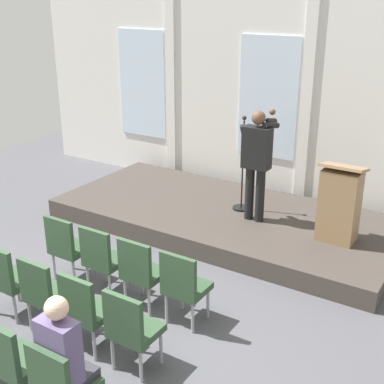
# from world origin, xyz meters

# --- Properties ---
(ground_plane) EXTENTS (13.68, 13.68, 0.00)m
(ground_plane) POSITION_xyz_m (0.00, 0.00, 0.00)
(ground_plane) COLOR #4C4C51
(rear_partition) EXTENTS (10.40, 0.14, 3.71)m
(rear_partition) POSITION_xyz_m (0.03, 5.26, 1.85)
(rear_partition) COLOR silver
(rear_partition) RESTS_ON ground
(stage_platform) EXTENTS (5.52, 2.51, 0.29)m
(stage_platform) POSITION_xyz_m (0.00, 3.71, 0.15)
(stage_platform) COLOR #3F3833
(stage_platform) RESTS_ON ground
(speaker) EXTENTS (0.51, 0.69, 1.72)m
(speaker) POSITION_xyz_m (0.57, 3.62, 1.30)
(speaker) COLOR black
(speaker) RESTS_ON stage_platform
(mic_stand) EXTENTS (0.28, 0.28, 1.55)m
(mic_stand) POSITION_xyz_m (0.21, 3.88, 0.63)
(mic_stand) COLOR black
(mic_stand) RESTS_ON stage_platform
(lectern) EXTENTS (0.60, 0.48, 1.16)m
(lectern) POSITION_xyz_m (1.88, 3.60, 0.85)
(lectern) COLOR #93724C
(lectern) RESTS_ON stage_platform
(chair_r0_c0) EXTENTS (0.46, 0.44, 0.94)m
(chair_r0_c0) POSITION_xyz_m (-0.91, 1.07, 0.53)
(chair_r0_c0) COLOR #99999E
(chair_r0_c0) RESTS_ON ground
(chair_r0_c1) EXTENTS (0.46, 0.44, 0.94)m
(chair_r0_c1) POSITION_xyz_m (-0.30, 1.07, 0.53)
(chair_r0_c1) COLOR #99999E
(chair_r0_c1) RESTS_ON ground
(chair_r0_c2) EXTENTS (0.46, 0.44, 0.94)m
(chair_r0_c2) POSITION_xyz_m (0.30, 1.07, 0.53)
(chair_r0_c2) COLOR #99999E
(chair_r0_c2) RESTS_ON ground
(chair_r0_c3) EXTENTS (0.46, 0.44, 0.94)m
(chair_r0_c3) POSITION_xyz_m (0.91, 1.07, 0.53)
(chair_r0_c3) COLOR #99999E
(chair_r0_c3) RESTS_ON ground
(chair_r1_c0) EXTENTS (0.46, 0.44, 0.94)m
(chair_r1_c0) POSITION_xyz_m (-0.91, 0.12, 0.53)
(chair_r1_c0) COLOR #99999E
(chair_r1_c0) RESTS_ON ground
(chair_r1_c1) EXTENTS (0.46, 0.44, 0.94)m
(chair_r1_c1) POSITION_xyz_m (-0.30, 0.12, 0.53)
(chair_r1_c1) COLOR #99999E
(chair_r1_c1) RESTS_ON ground
(chair_r1_c2) EXTENTS (0.46, 0.44, 0.94)m
(chair_r1_c2) POSITION_xyz_m (0.30, 0.12, 0.53)
(chair_r1_c2) COLOR #99999E
(chair_r1_c2) RESTS_ON ground
(chair_r1_c3) EXTENTS (0.46, 0.44, 0.94)m
(chair_r1_c3) POSITION_xyz_m (0.91, 0.12, 0.53)
(chair_r1_c3) COLOR #99999E
(chair_r1_c3) RESTS_ON ground
(chair_r2_c2) EXTENTS (0.46, 0.44, 0.94)m
(chair_r2_c2) POSITION_xyz_m (0.30, -0.83, 0.53)
(chair_r2_c2) COLOR #99999E
(chair_r2_c2) RESTS_ON ground
(chair_r2_c3) EXTENTS (0.46, 0.44, 0.94)m
(chair_r2_c3) POSITION_xyz_m (0.91, -0.83, 0.53)
(chair_r2_c3) COLOR #99999E
(chair_r2_c3) RESTS_ON ground
(audience_r2_c3) EXTENTS (0.36, 0.39, 1.36)m
(audience_r2_c3) POSITION_xyz_m (0.91, -0.75, 0.75)
(audience_r2_c3) COLOR #2D2D33
(audience_r2_c3) RESTS_ON ground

